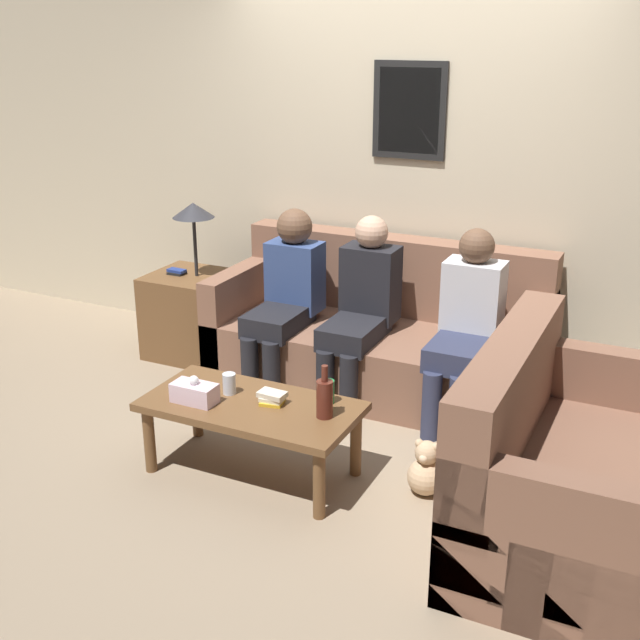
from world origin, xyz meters
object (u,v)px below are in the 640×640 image
object	(u,v)px
person_middle	(362,304)
couch_main	(379,339)
coffee_table	(251,413)
person_left	(286,292)
drinking_glass	(229,384)
couch_side	(565,476)
wine_bottle	(325,398)
person_right	(466,322)
teddy_bear	(426,471)

from	to	relation	value
person_middle	couch_main	bearing A→B (deg)	76.63
coffee_table	person_left	bearing A→B (deg)	109.14
drinking_glass	person_left	world-z (taller)	person_left
coffee_table	couch_side	bearing A→B (deg)	4.97
wine_bottle	drinking_glass	distance (m)	0.56
couch_side	person_right	world-z (taller)	person_right
drinking_glass	couch_main	bearing A→B (deg)	75.63
coffee_table	wine_bottle	world-z (taller)	wine_bottle
couch_main	couch_side	size ratio (longest dim) A/B	1.42
wine_bottle	drinking_glass	bearing A→B (deg)	177.46
couch_side	wine_bottle	bearing A→B (deg)	95.47
wine_bottle	person_middle	distance (m)	1.15
couch_side	teddy_bear	xyz separation A→B (m)	(-0.67, 0.06, -0.18)
wine_bottle	teddy_bear	bearing A→B (deg)	20.15
couch_main	wine_bottle	distance (m)	1.34
teddy_bear	wine_bottle	bearing A→B (deg)	-159.85
person_middle	couch_side	bearing A→B (deg)	-35.29
couch_main	person_left	xyz separation A→B (m)	(-0.56, -0.21, 0.30)
person_left	drinking_glass	bearing A→B (deg)	-77.85
wine_bottle	person_right	xyz separation A→B (m)	(0.39, 1.08, 0.10)
person_middle	teddy_bear	world-z (taller)	person_middle
drinking_glass	teddy_bear	distance (m)	1.10
wine_bottle	teddy_bear	world-z (taller)	wine_bottle
couch_main	person_left	size ratio (longest dim) A/B	1.85
couch_side	person_left	xyz separation A→B (m)	(-1.93, 0.98, 0.30)
couch_side	teddy_bear	bearing A→B (deg)	84.43
person_right	person_left	bearing A→B (deg)	179.47
wine_bottle	person_left	distance (m)	1.35
wine_bottle	person_middle	size ratio (longest dim) A/B	0.24
couch_main	person_left	world-z (taller)	person_left
coffee_table	wine_bottle	size ratio (longest dim) A/B	4.04
coffee_table	drinking_glass	size ratio (longest dim) A/B	9.93
couch_main	coffee_table	bearing A→B (deg)	-97.30
person_right	coffee_table	bearing A→B (deg)	-125.71
coffee_table	person_middle	bearing A→B (deg)	83.73
couch_main	wine_bottle	xyz separation A→B (m)	(0.23, -1.30, 0.20)
couch_side	coffee_table	xyz separation A→B (m)	(-1.54, -0.13, 0.04)
wine_bottle	person_right	world-z (taller)	person_right
couch_main	teddy_bear	bearing A→B (deg)	-57.92
couch_main	drinking_glass	world-z (taller)	couch_main
drinking_glass	person_right	xyz separation A→B (m)	(0.95, 1.05, 0.14)
teddy_bear	person_middle	bearing A→B (deg)	128.70
wine_bottle	person_left	xyz separation A→B (m)	(-0.79, 1.09, 0.10)
couch_side	wine_bottle	size ratio (longest dim) A/B	5.38
couch_side	drinking_glass	distance (m)	1.71
couch_side	person_middle	distance (m)	1.76
couch_side	person_left	distance (m)	2.18
drinking_glass	person_middle	xyz separation A→B (m)	(0.28, 1.09, 0.14)
couch_main	person_right	bearing A→B (deg)	-19.94
wine_bottle	person_right	distance (m)	1.15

